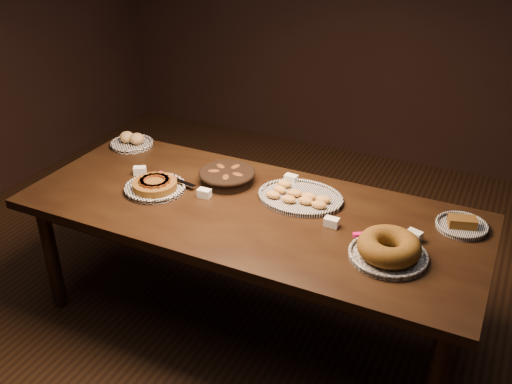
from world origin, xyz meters
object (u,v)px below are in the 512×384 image
at_px(apple_tart_plate, 155,186).
at_px(madeleine_platter, 300,197).
at_px(bundt_cake_plate, 389,249).
at_px(buffet_table, 249,219).

distance_m(apple_tart_plate, madeleine_platter, 0.79).
bearing_deg(bundt_cake_plate, apple_tart_plate, -162.87).
relative_size(buffet_table, bundt_cake_plate, 5.92).
distance_m(buffet_table, madeleine_platter, 0.29).
bearing_deg(bundt_cake_plate, buffet_table, -169.16).
height_order(apple_tart_plate, bundt_cake_plate, bundt_cake_plate).
height_order(apple_tart_plate, madeleine_platter, apple_tart_plate).
bearing_deg(madeleine_platter, buffet_table, -135.70).
bearing_deg(madeleine_platter, bundt_cake_plate, -28.18).
xyz_separation_m(madeleine_platter, bundt_cake_plate, (0.56, -0.32, 0.03)).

